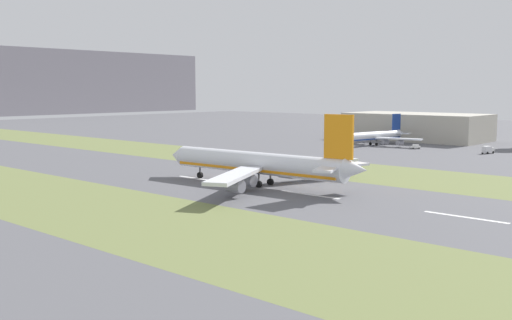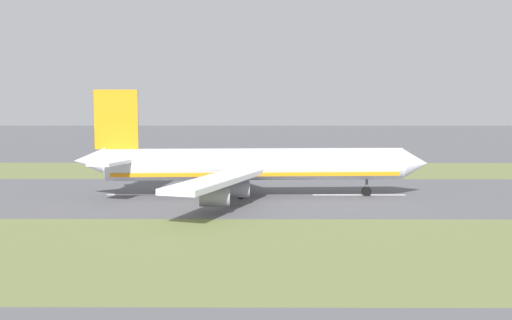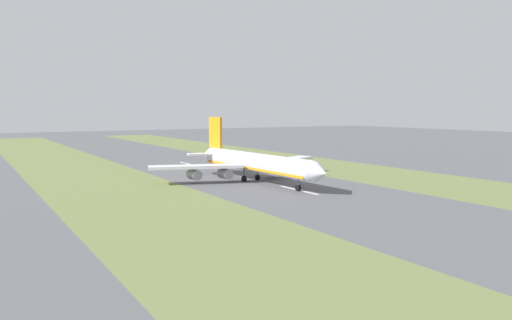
# 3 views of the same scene
# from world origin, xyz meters

# --- Properties ---
(ground_plane) EXTENTS (800.00, 800.00, 0.00)m
(ground_plane) POSITION_xyz_m (0.00, 0.00, 0.00)
(ground_plane) COLOR #56565B
(grass_median_west) EXTENTS (40.00, 600.00, 0.01)m
(grass_median_west) POSITION_xyz_m (-45.00, 0.00, 0.00)
(grass_median_west) COLOR olive
(grass_median_west) RESTS_ON ground
(grass_median_east) EXTENTS (40.00, 600.00, 0.01)m
(grass_median_east) POSITION_xyz_m (45.00, 0.00, 0.00)
(grass_median_east) COLOR olive
(grass_median_east) RESTS_ON ground
(centreline_dash_mid) EXTENTS (1.20, 18.00, 0.01)m
(centreline_dash_mid) POSITION_xyz_m (0.00, -15.37, 0.01)
(centreline_dash_mid) COLOR silver
(centreline_dash_mid) RESTS_ON ground
(centreline_dash_far) EXTENTS (1.20, 18.00, 0.01)m
(centreline_dash_far) POSITION_xyz_m (0.00, 24.63, 0.01)
(centreline_dash_far) COLOR silver
(centreline_dash_far) RESTS_ON ground
(airplane_main_jet) EXTENTS (64.04, 67.20, 20.20)m
(airplane_main_jet) POSITION_xyz_m (2.34, 2.73, 6.02)
(airplane_main_jet) COLOR silver
(airplane_main_jet) RESTS_ON ground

